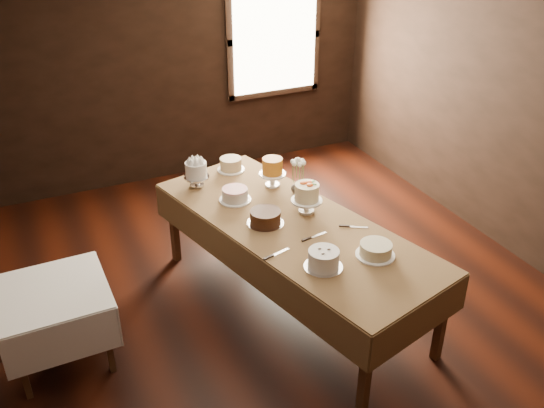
# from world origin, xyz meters

# --- Properties ---
(floor) EXTENTS (5.00, 6.00, 0.01)m
(floor) POSITION_xyz_m (0.00, 0.00, 0.00)
(floor) COLOR black
(floor) RESTS_ON ground
(wall_back) EXTENTS (5.00, 0.02, 2.80)m
(wall_back) POSITION_xyz_m (0.00, 3.00, 1.40)
(wall_back) COLOR black
(wall_back) RESTS_ON ground
(wall_right) EXTENTS (0.02, 6.00, 2.80)m
(wall_right) POSITION_xyz_m (2.50, 0.00, 1.40)
(wall_right) COLOR black
(wall_right) RESTS_ON ground
(window) EXTENTS (1.10, 0.05, 1.30)m
(window) POSITION_xyz_m (1.30, 2.94, 1.60)
(window) COLOR #FFEABF
(window) RESTS_ON wall_back
(display_table) EXTENTS (1.69, 2.85, 0.83)m
(display_table) POSITION_xyz_m (0.11, 0.03, 0.77)
(display_table) COLOR #402716
(display_table) RESTS_ON ground
(side_table) EXTENTS (0.80, 0.80, 0.66)m
(side_table) POSITION_xyz_m (-1.81, 0.17, 0.58)
(side_table) COLOR #402716
(side_table) RESTS_ON ground
(cake_meringue) EXTENTS (0.24, 0.24, 0.25)m
(cake_meringue) POSITION_xyz_m (-0.39, 1.00, 0.94)
(cake_meringue) COLOR silver
(cake_meringue) RESTS_ON display_table
(cake_speckled) EXTENTS (0.27, 0.27, 0.13)m
(cake_speckled) POSITION_xyz_m (0.01, 1.19, 0.89)
(cake_speckled) COLOR white
(cake_speckled) RESTS_ON display_table
(cake_lattice) EXTENTS (0.28, 0.28, 0.11)m
(cake_lattice) POSITION_xyz_m (-0.18, 0.60, 0.88)
(cake_lattice) COLOR white
(cake_lattice) RESTS_ON display_table
(cake_caramel) EXTENTS (0.26, 0.26, 0.29)m
(cake_caramel) POSITION_xyz_m (0.24, 0.72, 0.95)
(cake_caramel) COLOR white
(cake_caramel) RESTS_ON display_table
(cake_chocolate) EXTENTS (0.36, 0.36, 0.12)m
(cake_chocolate) POSITION_xyz_m (-0.10, 0.12, 0.88)
(cake_chocolate) COLOR silver
(cake_chocolate) RESTS_ON display_table
(cake_flowers) EXTENTS (0.27, 0.27, 0.27)m
(cake_flowers) POSITION_xyz_m (0.30, 0.16, 0.95)
(cake_flowers) COLOR white
(cake_flowers) RESTS_ON display_table
(cake_swirl) EXTENTS (0.32, 0.32, 0.15)m
(cake_swirl) POSITION_xyz_m (0.03, -0.63, 0.90)
(cake_swirl) COLOR silver
(cake_swirl) RESTS_ON display_table
(cake_cream) EXTENTS (0.32, 0.32, 0.11)m
(cake_cream) POSITION_xyz_m (0.46, -0.65, 0.88)
(cake_cream) COLOR white
(cake_cream) RESTS_ON display_table
(cake_server_a) EXTENTS (0.24, 0.07, 0.01)m
(cake_server_a) POSITION_xyz_m (0.21, -0.22, 0.83)
(cake_server_a) COLOR silver
(cake_server_a) RESTS_ON display_table
(cake_server_b) EXTENTS (0.22, 0.15, 0.01)m
(cake_server_b) POSITION_xyz_m (0.57, -0.25, 0.83)
(cake_server_b) COLOR silver
(cake_server_b) RESTS_ON display_table
(cake_server_c) EXTENTS (0.05, 0.24, 0.01)m
(cake_server_c) POSITION_xyz_m (-0.05, 0.32, 0.83)
(cake_server_c) COLOR silver
(cake_server_c) RESTS_ON display_table
(cake_server_d) EXTENTS (0.07, 0.24, 0.01)m
(cake_server_d) POSITION_xyz_m (0.34, 0.37, 0.83)
(cake_server_d) COLOR silver
(cake_server_d) RESTS_ON display_table
(cake_server_e) EXTENTS (0.24, 0.09, 0.01)m
(cake_server_e) POSITION_xyz_m (-0.16, -0.31, 0.83)
(cake_server_e) COLOR silver
(cake_server_e) RESTS_ON display_table
(flower_vase) EXTENTS (0.15, 0.15, 0.13)m
(flower_vase) POSITION_xyz_m (0.39, 0.49, 0.89)
(flower_vase) COLOR #2D2823
(flower_vase) RESTS_ON display_table
(flower_bouquet) EXTENTS (0.14, 0.14, 0.20)m
(flower_bouquet) POSITION_xyz_m (0.39, 0.49, 1.07)
(flower_bouquet) COLOR white
(flower_bouquet) RESTS_ON flower_vase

